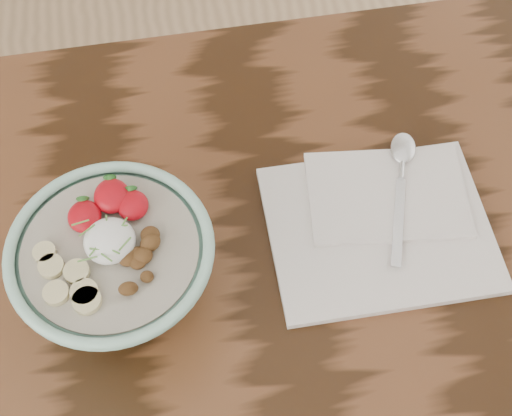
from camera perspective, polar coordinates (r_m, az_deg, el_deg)
The scene contains 4 objects.
table at distance 89.55cm, azimuth -11.11°, elevation -12.82°, with size 160.00×90.00×75.00cm.
breakfast_bowl at distance 76.34cm, azimuth -11.08°, elevation -4.71°, with size 21.09×21.09×13.81cm.
napkin at distance 86.36cm, azimuth 9.93°, elevation -1.06°, with size 26.33×22.28×1.61cm.
spoon at distance 89.56cm, azimuth 11.60°, elevation 3.34°, with size 8.17×18.69×1.00cm.
Camera 1 is at (11.84, -29.70, 149.35)cm, focal length 50.00 mm.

